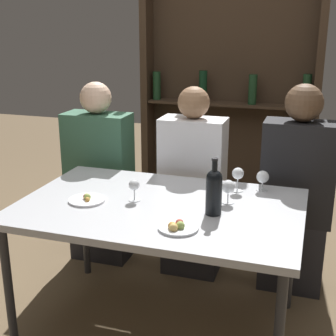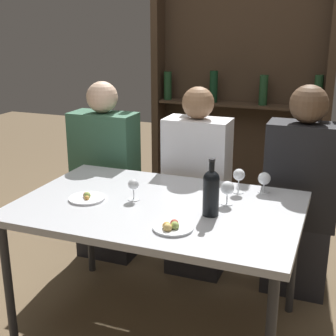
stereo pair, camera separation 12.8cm
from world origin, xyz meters
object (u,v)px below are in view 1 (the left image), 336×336
wine_glass_1 (263,177)px  seated_person_right (296,197)px  wine_glass_0 (228,187)px  seated_person_center (193,189)px  wine_glass_3 (134,186)px  food_plate_0 (87,200)px  food_plate_1 (177,227)px  wine_bottle (214,190)px  seated_person_left (99,179)px  wine_glass_2 (238,175)px

wine_glass_1 → seated_person_right: (0.17, 0.28, -0.19)m
wine_glass_0 → seated_person_center: 0.65m
wine_glass_3 → seated_person_right: (0.78, 0.63, -0.20)m
food_plate_0 → food_plate_1: size_ratio=1.04×
seated_person_right → wine_glass_0: bearing=-121.4°
wine_bottle → wine_glass_1: 0.44m
wine_glass_0 → seated_person_right: 0.64m
wine_glass_3 → seated_person_center: size_ratio=0.09×
seated_person_left → seated_person_right: seated_person_right is taller
food_plate_1 → seated_person_right: size_ratio=0.14×
wine_bottle → wine_glass_1: (0.18, 0.40, -0.05)m
wine_bottle → seated_person_center: seated_person_center is taller
seated_person_center → seated_person_right: size_ratio=0.97×
wine_glass_3 → seated_person_left: 0.84m
wine_glass_3 → wine_bottle: bearing=-6.5°
wine_glass_2 → seated_person_right: (0.30, 0.33, -0.21)m
seated_person_left → wine_glass_2: bearing=-18.6°
wine_bottle → food_plate_0: bearing=-176.9°
wine_glass_1 → food_plate_1: size_ratio=0.62×
wine_bottle → wine_glass_2: bearing=81.1°
wine_glass_1 → food_plate_0: (-0.83, -0.44, -0.07)m
food_plate_1 → wine_glass_1: bearing=64.8°
wine_glass_0 → seated_person_left: seated_person_left is taller
wine_glass_0 → wine_glass_1: wine_glass_0 is taller
wine_glass_3 → wine_glass_0: bearing=13.9°
seated_person_left → seated_person_right: bearing=0.0°
seated_person_right → wine_glass_1: bearing=-121.7°
wine_bottle → wine_glass_0: wine_bottle is taller
wine_glass_0 → seated_person_center: size_ratio=0.10×
wine_glass_0 → wine_glass_3: wine_glass_0 is taller
wine_bottle → wine_glass_1: bearing=65.6°
wine_bottle → seated_person_center: size_ratio=0.23×
seated_person_right → wine_bottle: bearing=-117.5°
food_plate_1 → seated_person_left: bearing=132.4°
wine_glass_0 → food_plate_1: wine_glass_0 is taller
wine_glass_0 → seated_person_center: (-0.32, 0.52, -0.23)m
wine_glass_2 → food_plate_1: (-0.17, -0.57, -0.08)m
wine_glass_1 → seated_person_center: seated_person_center is taller
wine_glass_2 → seated_person_right: size_ratio=0.10×
wine_glass_2 → seated_person_center: size_ratio=0.11×
wine_glass_1 → food_plate_0: size_ratio=0.60×
wine_glass_2 → seated_person_center: bearing=135.3°
wine_glass_1 → food_plate_1: wine_glass_1 is taller
wine_glass_3 → food_plate_1: wine_glass_3 is taller
wine_glass_3 → food_plate_1: bearing=-41.0°
seated_person_left → seated_person_right: 1.29m
wine_bottle → wine_glass_2: 0.35m
wine_glass_2 → food_plate_1: bearing=-106.2°
wine_bottle → wine_glass_0: size_ratio=2.29×
food_plate_1 → seated_person_left: seated_person_left is taller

